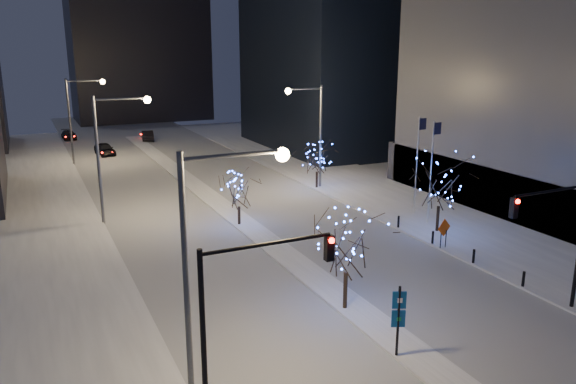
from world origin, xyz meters
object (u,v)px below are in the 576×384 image
traffic_signal_east (562,228)px  construction_sign (444,230)px  street_lamp_east (312,123)px  holiday_tree_median_far (239,191)px  car_far (69,135)px  traffic_signal_west (244,302)px  holiday_tree_plaza_far (317,159)px  holiday_tree_median_near (347,243)px  street_lamp_w_far (78,109)px  wayfinding_sign (399,315)px  holiday_tree_plaza_near (440,183)px  street_lamp_w_mid (111,141)px  car_mid (148,136)px  car_near (105,149)px  street_lamp_w_near (212,241)px

traffic_signal_east → construction_sign: size_ratio=3.37×
street_lamp_east → holiday_tree_median_far: 13.76m
street_lamp_east → car_far: street_lamp_east is taller
street_lamp_east → traffic_signal_west: 35.30m
traffic_signal_east → holiday_tree_plaza_far: 28.87m
traffic_signal_west → traffic_signal_east: 17.41m
holiday_tree_plaza_far → holiday_tree_median_near: bearing=-114.9°
street_lamp_w_far → street_lamp_east: 29.08m
wayfinding_sign → holiday_tree_plaza_near: bearing=68.5°
holiday_tree_plaza_near → holiday_tree_plaza_far: size_ratio=1.26×
street_lamp_east → holiday_tree_median_near: 26.31m
holiday_tree_median_near → wayfinding_sign: bearing=-93.9°
construction_sign → wayfinding_sign: bearing=-148.7°
car_far → holiday_tree_plaza_far: (19.40, -42.31, 2.35)m
street_lamp_w_far → wayfinding_sign: 51.82m
car_far → construction_sign: bearing=-75.2°
street_lamp_w_mid → traffic_signal_east: (17.88, -26.00, -1.74)m
street_lamp_east → car_mid: bearing=103.5°
car_near → holiday_tree_plaza_near: (18.14, -42.69, 3.05)m
street_lamp_w_mid → car_near: 30.49m
car_near → holiday_tree_median_near: size_ratio=0.83×
car_mid → holiday_tree_plaza_far: (9.00, -36.04, 2.25)m
wayfinding_sign → street_lamp_east: bearing=93.1°
holiday_tree_median_far → car_mid: bearing=87.4°
car_mid → holiday_tree_plaza_near: bearing=110.4°
street_lamp_w_near → holiday_tree_median_near: (8.44, 4.06, -2.75)m
car_mid → street_lamp_east: bearing=112.1°
street_lamp_w_near → holiday_tree_plaza_far: size_ratio=2.17×
street_lamp_w_mid → car_mid: 40.59m
holiday_tree_plaza_far → construction_sign: holiday_tree_plaza_far is taller
street_lamp_w_near → holiday_tree_median_far: street_lamp_w_near is taller
street_lamp_east → car_mid: size_ratio=2.17×
car_near → construction_sign: construction_sign is taller
street_lamp_w_mid → holiday_tree_plaza_far: size_ratio=2.17×
holiday_tree_median_near → holiday_tree_plaza_near: holiday_tree_plaza_near is taller
street_lamp_w_mid → street_lamp_east: 19.26m
holiday_tree_median_far → holiday_tree_plaza_near: 15.11m
holiday_tree_median_far → wayfinding_sign: (-0.35, -20.99, -0.68)m
street_lamp_w_near → car_near: 55.17m
car_near → construction_sign: size_ratio=2.20×
street_lamp_w_mid → holiday_tree_median_far: size_ratio=2.38×
street_lamp_east → traffic_signal_east: 29.08m
traffic_signal_east → holiday_tree_plaza_far: (1.56, 28.77, -1.75)m
street_lamp_w_near → car_far: size_ratio=2.19×
car_mid → car_near: bearing=59.6°
street_lamp_w_mid → street_lamp_east: bearing=9.0°
street_lamp_w_far → car_near: 8.09m
traffic_signal_east → car_far: size_ratio=1.54×
car_far → car_near: bearing=-81.2°
street_lamp_east → street_lamp_w_near: bearing=-124.2°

